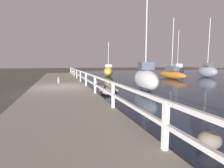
# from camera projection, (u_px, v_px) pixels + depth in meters

# --- Properties ---
(ground_plane) EXTENTS (120.00, 120.00, 0.00)m
(ground_plane) POSITION_uv_depth(u_px,v_px,m) (60.00, 91.00, 12.02)
(ground_plane) COLOR #4C473D
(dock_walkway) EXTENTS (3.75, 36.00, 0.31)m
(dock_walkway) POSITION_uv_depth(u_px,v_px,m) (60.00, 89.00, 12.00)
(dock_walkway) COLOR gray
(dock_walkway) RESTS_ON ground
(railing) EXTENTS (0.10, 32.50, 0.95)m
(railing) POSITION_uv_depth(u_px,v_px,m) (86.00, 77.00, 12.42)
(railing) COLOR white
(railing) RESTS_ON dock_walkway
(boulder_mid_strip) EXTENTS (0.53, 0.48, 0.40)m
(boulder_mid_strip) POSITION_uv_depth(u_px,v_px,m) (209.00, 140.00, 3.94)
(boulder_mid_strip) COLOR slate
(boulder_mid_strip) RESTS_ON ground
(boulder_water_edge) EXTENTS (0.37, 0.33, 0.28)m
(boulder_water_edge) POSITION_uv_depth(u_px,v_px,m) (116.00, 91.00, 11.38)
(boulder_water_edge) COLOR gray
(boulder_water_edge) RESTS_ON ground
(boulder_downstream) EXTENTS (0.59, 0.53, 0.44)m
(boulder_downstream) POSITION_uv_depth(u_px,v_px,m) (107.00, 92.00, 10.33)
(boulder_downstream) COLOR gray
(boulder_downstream) RESTS_ON ground
(boulder_upstream) EXTENTS (0.48, 0.44, 0.36)m
(boulder_upstream) POSITION_uv_depth(u_px,v_px,m) (96.00, 82.00, 15.99)
(boulder_upstream) COLOR slate
(boulder_upstream) RESTS_ON ground
(boulder_near_dock) EXTENTS (0.70, 0.63, 0.52)m
(boulder_near_dock) POSITION_uv_depth(u_px,v_px,m) (104.00, 90.00, 11.04)
(boulder_near_dock) COLOR #666056
(boulder_near_dock) RESTS_ON ground
(mooring_bollard) EXTENTS (0.20, 0.20, 0.51)m
(mooring_bollard) POSITION_uv_depth(u_px,v_px,m) (59.00, 80.00, 14.08)
(mooring_bollard) COLOR gray
(mooring_bollard) RESTS_ON dock_walkway
(sailboat_orange) EXTENTS (1.23, 5.29, 7.30)m
(sailboat_orange) POSITION_uv_depth(u_px,v_px,m) (172.00, 74.00, 21.52)
(sailboat_orange) COLOR orange
(sailboat_orange) RESTS_ON water_surface
(sailboat_navy) EXTENTS (3.07, 5.30, 7.48)m
(sailboat_navy) POSITION_uv_depth(u_px,v_px,m) (177.00, 70.00, 30.46)
(sailboat_navy) COLOR #192347
(sailboat_navy) RESTS_ON water_surface
(sailboat_yellow) EXTENTS (2.18, 3.68, 4.90)m
(sailboat_yellow) POSITION_uv_depth(u_px,v_px,m) (108.00, 71.00, 25.61)
(sailboat_yellow) COLOR gold
(sailboat_yellow) RESTS_ON water_surface
(sailboat_gray) EXTENTS (1.61, 3.12, 7.79)m
(sailboat_gray) POSITION_uv_depth(u_px,v_px,m) (207.00, 71.00, 23.79)
(sailboat_gray) COLOR gray
(sailboat_gray) RESTS_ON water_surface
(sailboat_white) EXTENTS (2.18, 4.73, 6.64)m
(sailboat_white) POSITION_uv_depth(u_px,v_px,m) (145.00, 79.00, 12.41)
(sailboat_white) COLOR white
(sailboat_white) RESTS_ON water_surface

